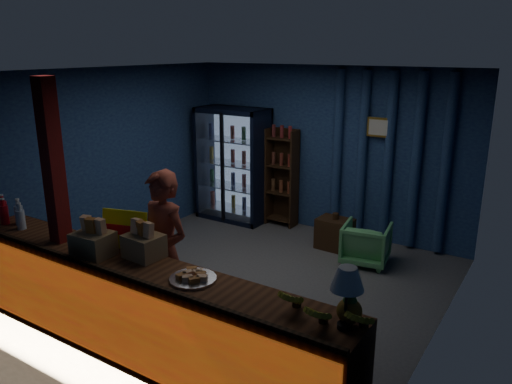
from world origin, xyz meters
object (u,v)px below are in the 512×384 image
at_px(shopkeeper, 164,253).
at_px(pastry_tray, 193,277).
at_px(green_chair, 366,244).
at_px(table_lamp, 347,281).

distance_m(shopkeeper, pastry_tray, 0.90).
relative_size(green_chair, pastry_tray, 1.53).
bearing_deg(table_lamp, green_chair, 107.52).
bearing_deg(green_chair, pastry_tray, 73.95).
distance_m(shopkeeper, green_chair, 3.00).
bearing_deg(shopkeeper, green_chair, 73.07).
height_order(green_chair, pastry_tray, pastry_tray).
relative_size(pastry_tray, table_lamp, 0.87).
xyz_separation_m(shopkeeper, pastry_tray, (0.76, -0.46, 0.12)).
bearing_deg(pastry_tray, shopkeeper, 149.08).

